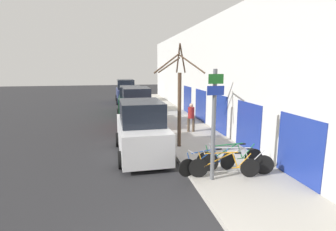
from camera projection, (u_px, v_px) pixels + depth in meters
ground_plane at (139, 130)px, 15.65m from camera, size 80.00×80.00×0.00m
sidewalk_curb at (171, 118)px, 18.85m from camera, size 3.20×32.00×0.15m
building_facade at (196, 74)px, 18.55m from camera, size 0.23×32.00×6.50m
signpost at (214, 123)px, 8.04m from camera, size 0.54×0.15×3.49m
bicycle_0 at (224, 166)px, 8.46m from camera, size 2.27×0.59×0.87m
bicycle_1 at (236, 162)px, 8.82m from camera, size 2.34×0.90×0.92m
bicycle_2 at (208, 163)px, 8.82m from camera, size 2.17×0.57×0.84m
bicycle_3 at (230, 158)px, 9.19m from camera, size 2.48×0.44×0.93m
parked_car_0 at (141, 131)px, 10.98m from camera, size 2.13×4.53×2.33m
parked_car_1 at (136, 110)px, 16.12m from camera, size 1.96×4.43×2.47m
parked_car_2 at (130, 101)px, 21.23m from camera, size 2.19×4.88×2.17m
parked_car_3 at (126, 92)px, 27.35m from camera, size 2.10×4.82×2.40m
pedestrian_near at (191, 115)px, 14.39m from camera, size 0.41×0.35×1.58m
street_tree at (179, 98)px, 11.50m from camera, size 2.03×1.90×4.54m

